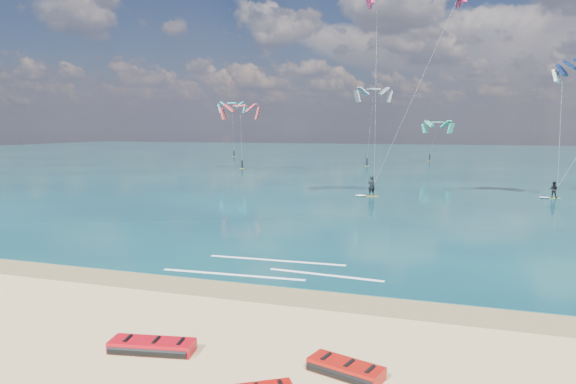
% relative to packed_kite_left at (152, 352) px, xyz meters
% --- Properties ---
extents(ground, '(320.00, 320.00, 0.00)m').
position_rel_packed_kite_left_xyz_m(ground, '(-0.63, 43.37, 0.00)').
color(ground, tan).
rests_on(ground, ground).
extents(wet_sand_strip, '(320.00, 2.40, 0.01)m').
position_rel_packed_kite_left_xyz_m(wet_sand_strip, '(-0.63, 6.37, 0.00)').
color(wet_sand_strip, brown).
rests_on(wet_sand_strip, ground).
extents(sea, '(320.00, 200.00, 0.04)m').
position_rel_packed_kite_left_xyz_m(sea, '(-0.63, 107.37, 0.02)').
color(sea, '#0A2C3A').
rests_on(sea, ground).
extents(packed_kite_left, '(3.02, 1.67, 0.43)m').
position_rel_packed_kite_left_xyz_m(packed_kite_left, '(0.00, 0.00, 0.00)').
color(packed_kite_left, red).
rests_on(packed_kite_left, ground).
extents(packed_kite_mid, '(2.59, 1.79, 0.42)m').
position_rel_packed_kite_left_xyz_m(packed_kite_mid, '(6.02, 0.37, 0.00)').
color(packed_kite_mid, '#AE130C').
rests_on(packed_kite_mid, ground).
extents(kitesurfer_main, '(11.58, 10.55, 20.54)m').
position_rel_packed_kite_left_xyz_m(kitesurfer_main, '(3.20, 34.26, 10.47)').
color(kitesurfer_main, gold).
rests_on(kitesurfer_main, sea).
extents(kitesurfer_far, '(7.77, 5.50, 14.22)m').
position_rel_packed_kite_left_xyz_m(kitesurfer_far, '(19.31, 40.73, 7.63)').
color(kitesurfer_far, '#B0DD21').
rests_on(kitesurfer_far, sea).
extents(shoreline_foam, '(10.52, 3.66, 0.01)m').
position_rel_packed_kite_left_xyz_m(shoreline_foam, '(0.55, 9.87, 0.05)').
color(shoreline_foam, white).
rests_on(shoreline_foam, ground).
extents(distant_kites, '(51.42, 35.16, 13.44)m').
position_rel_packed_kite_left_xyz_m(distant_kites, '(-17.32, 81.65, 5.75)').
color(distant_kites, '#2AB8B5').
rests_on(distant_kites, ground).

